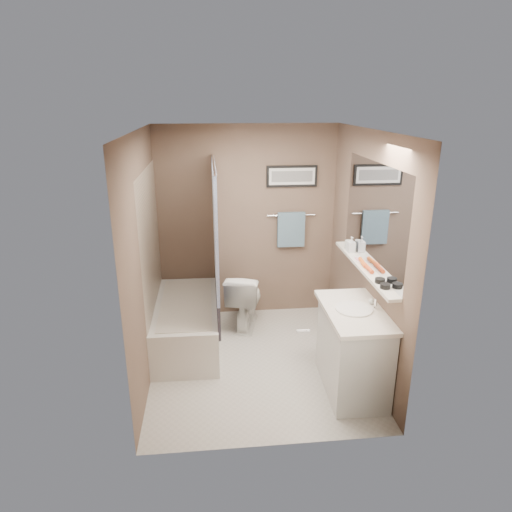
{
  "coord_description": "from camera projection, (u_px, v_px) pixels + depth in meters",
  "views": [
    {
      "loc": [
        -0.46,
        -4.22,
        2.67
      ],
      "look_at": [
        0.0,
        0.15,
        1.15
      ],
      "focal_mm": 32.0,
      "sensor_mm": 36.0,
      "label": 1
    }
  ],
  "objects": [
    {
      "name": "wall_left",
      "position": [
        146.0,
        260.0,
        4.39
      ],
      "size": [
        0.04,
        2.5,
        2.4
      ],
      "primitive_type": "cube",
      "color": "brown",
      "rests_on": "ground"
    },
    {
      "name": "faucet_spout",
      "position": [
        375.0,
        304.0,
        4.18
      ],
      "size": [
        0.02,
        0.02,
        0.1
      ],
      "primitive_type": "cylinder",
      "color": "white",
      "rests_on": "countertop"
    },
    {
      "name": "bathtub",
      "position": [
        187.0,
        324.0,
        5.18
      ],
      "size": [
        0.72,
        1.51,
        0.5
      ],
      "primitive_type": "cube",
      "rotation": [
        0.0,
        0.0,
        -0.01
      ],
      "color": "white",
      "rests_on": "ground"
    },
    {
      "name": "tub_rim",
      "position": [
        186.0,
        304.0,
        5.1
      ],
      "size": [
        0.56,
        1.36,
        0.02
      ],
      "primitive_type": "cube",
      "color": "beige",
      "rests_on": "bathtub"
    },
    {
      "name": "art_image",
      "position": [
        292.0,
        176.0,
        5.5
      ],
      "size": [
        0.5,
        0.0,
        0.13
      ],
      "primitive_type": "cube",
      "color": "#595959",
      "rests_on": "art_mat"
    },
    {
      "name": "ceiling",
      "position": [
        258.0,
        133.0,
        4.1
      ],
      "size": [
        2.2,
        2.5,
        0.04
      ],
      "primitive_type": "cube",
      "color": "silver",
      "rests_on": "wall_back"
    },
    {
      "name": "curtain_lower",
      "position": [
        217.0,
        295.0,
        5.13
      ],
      "size": [
        0.03,
        1.45,
        0.36
      ],
      "primitive_type": "cube",
      "color": "#242A44",
      "rests_on": "curtain_rod"
    },
    {
      "name": "soap_bottle",
      "position": [
        351.0,
        244.0,
        4.85
      ],
      "size": [
        0.08,
        0.08,
        0.17
      ],
      "primitive_type": "imported",
      "rotation": [
        0.0,
        0.0,
        0.1
      ],
      "color": "#999999",
      "rests_on": "shelf"
    },
    {
      "name": "towel_bar",
      "position": [
        291.0,
        215.0,
        5.65
      ],
      "size": [
        0.6,
        0.02,
        0.02
      ],
      "primitive_type": "cylinder",
      "rotation": [
        0.0,
        1.57,
        0.0
      ],
      "color": "silver",
      "rests_on": "wall_back"
    },
    {
      "name": "sink_basin",
      "position": [
        354.0,
        309.0,
        4.17
      ],
      "size": [
        0.34,
        0.34,
        0.01
      ],
      "primitive_type": "cylinder",
      "color": "white",
      "rests_on": "countertop"
    },
    {
      "name": "art_frame",
      "position": [
        292.0,
        176.0,
        5.51
      ],
      "size": [
        0.62,
        0.02,
        0.26
      ],
      "primitive_type": "cube",
      "color": "black",
      "rests_on": "wall_back"
    },
    {
      "name": "mirror",
      "position": [
        373.0,
        216.0,
        4.32
      ],
      "size": [
        0.02,
        1.6,
        1.0
      ],
      "primitive_type": "cube",
      "color": "silver",
      "rests_on": "wall_right"
    },
    {
      "name": "candle_bowl_far",
      "position": [
        380.0,
        281.0,
        4.06
      ],
      "size": [
        0.09,
        0.09,
        0.04
      ],
      "primitive_type": "cylinder",
      "color": "black",
      "rests_on": "shelf"
    },
    {
      "name": "hair_brush_front",
      "position": [
        368.0,
        268.0,
        4.35
      ],
      "size": [
        0.04,
        0.22,
        0.04
      ],
      "primitive_type": "cylinder",
      "rotation": [
        1.57,
        0.0,
        0.01
      ],
      "color": "#D4481D",
      "rests_on": "shelf"
    },
    {
      "name": "candle_bowl_near",
      "position": [
        385.0,
        286.0,
        3.94
      ],
      "size": [
        0.09,
        0.09,
        0.04
      ],
      "primitive_type": "cylinder",
      "color": "black",
      "rests_on": "shelf"
    },
    {
      "name": "vanity",
      "position": [
        353.0,
        352.0,
        4.32
      ],
      "size": [
        0.52,
        0.91,
        0.8
      ],
      "primitive_type": "cube",
      "rotation": [
        0.0,
        0.0,
        -0.03
      ],
      "color": "silver",
      "rests_on": "ground"
    },
    {
      "name": "toilet",
      "position": [
        245.0,
        299.0,
        5.57
      ],
      "size": [
        0.55,
        0.77,
        0.71
      ],
      "primitive_type": "imported",
      "rotation": [
        0.0,
        0.0,
        2.89
      ],
      "color": "white",
      "rests_on": "ground"
    },
    {
      "name": "faucet_knob",
      "position": [
        372.0,
        301.0,
        4.28
      ],
      "size": [
        0.05,
        0.05,
        0.05
      ],
      "primitive_type": "sphere",
      "color": "white",
      "rests_on": "countertop"
    },
    {
      "name": "door",
      "position": [
        347.0,
        332.0,
        3.44
      ],
      "size": [
        0.8,
        0.02,
        2.0
      ],
      "primitive_type": "cube",
      "color": "silver",
      "rests_on": "wall_front"
    },
    {
      "name": "wall_back",
      "position": [
        247.0,
        224.0,
        5.65
      ],
      "size": [
        2.2,
        0.04,
        2.4
      ],
      "primitive_type": "cube",
      "color": "brown",
      "rests_on": "ground"
    },
    {
      "name": "hair_brush_back",
      "position": [
        363.0,
        262.0,
        4.51
      ],
      "size": [
        0.06,
        0.22,
        0.04
      ],
      "primitive_type": "cylinder",
      "rotation": [
        1.57,
        0.0,
        -0.1
      ],
      "color": "orange",
      "rests_on": "shelf"
    },
    {
      "name": "shelf",
      "position": [
        364.0,
        267.0,
        4.48
      ],
      "size": [
        0.12,
        1.6,
        0.03
      ],
      "primitive_type": "cube",
      "color": "silver",
      "rests_on": "wall_right"
    },
    {
      "name": "art_mat",
      "position": [
        292.0,
        176.0,
        5.5
      ],
      "size": [
        0.56,
        0.0,
        0.2
      ],
      "primitive_type": "cube",
      "color": "white",
      "rests_on": "art_frame"
    },
    {
      "name": "glass_jar",
      "position": [
        348.0,
        245.0,
        4.95
      ],
      "size": [
        0.08,
        0.08,
        0.1
      ],
      "primitive_type": "cylinder",
      "color": "silver",
      "rests_on": "shelf"
    },
    {
      "name": "curtain_upper",
      "position": [
        215.0,
        224.0,
        4.86
      ],
      "size": [
        0.03,
        1.45,
        1.28
      ],
      "primitive_type": "cube",
      "color": "white",
      "rests_on": "curtain_rod"
    },
    {
      "name": "curtain_rod",
      "position": [
        213.0,
        163.0,
        4.64
      ],
      "size": [
        0.02,
        1.55,
        0.02
      ],
      "primitive_type": "cylinder",
      "rotation": [
        1.57,
        0.0,
        0.0
      ],
      "color": "silver",
      "rests_on": "wall_left"
    },
    {
      "name": "ground",
      "position": [
        257.0,
        362.0,
        4.88
      ],
      "size": [
        2.5,
        2.5,
        0.0
      ],
      "primitive_type": "plane",
      "color": "beige",
      "rests_on": "ground"
    },
    {
      "name": "wall_front",
      "position": [
        276.0,
        311.0,
        3.34
      ],
      "size": [
        2.2,
        0.04,
        2.4
      ],
      "primitive_type": "cube",
      "color": "brown",
      "rests_on": "ground"
    },
    {
      "name": "pink_comb",
      "position": [
        359.0,
        260.0,
        4.62
      ],
      "size": [
        0.05,
        0.16,
        0.01
      ],
      "primitive_type": "cube",
      "rotation": [
        0.0,
        0.0,
        0.13
      ],
      "color": "pink",
      "rests_on": "shelf"
    },
    {
      "name": "towel",
      "position": [
        291.0,
        230.0,
        5.69
      ],
      "size": [
        0.34,
        0.05,
        0.44
      ],
      "primitive_type": "cube",
      "color": "#7EA4B7",
      "rests_on": "towel_bar"
    },
    {
      "name": "wall_right",
      "position": [
        364.0,
        253.0,
        4.6
      ],
      "size": [
        0.04,
        2.5,
        2.4
      ],
      "primitive_type": "cube",
      "color": "brown",
      "rests_on": "ground"
    },
    {
      "name": "tile_surround",
      "position": [
        152.0,
        262.0,
        4.92
      ],
      "size": [
        0.02,
        1.55,
        2.0
      ],
      "primitive_type": "cube",
      "color": "tan",
      "rests_on": "wall_left"
    },
    {
      "name": "countertop",
      "position": [
        355.0,
        312.0,
        4.18
      ],
      "size": [
        0.54,
        0.96,
        0.04
      ],
      "primitive_type": "cube",
      "color": "white",
      "rests_on": "vanity"
    },
    {
      "name": "door_handle",
      "position": [
        303.0,
        331.0,
        3.46
      ],
      "size": [
        0.1,
        0.02,
        0.02
      ],
      "primitive_type": "cylinder",
      "rotation": [
        0.0,
        1.57,
        0.0
      ],
      "color": "silver",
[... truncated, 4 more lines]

